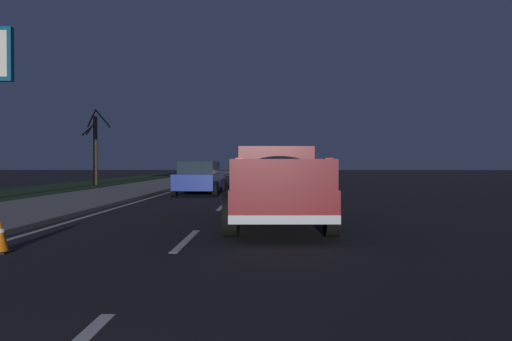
{
  "coord_description": "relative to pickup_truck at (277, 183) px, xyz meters",
  "views": [
    {
      "loc": [
        -0.51,
        -1.53,
        1.45
      ],
      "look_at": [
        9.11,
        -1.28,
        1.3
      ],
      "focal_mm": 30.88,
      "sensor_mm": 36.0,
      "label": 1
    }
  ],
  "objects": [
    {
      "name": "pickup_truck",
      "position": [
        0.0,
        0.0,
        0.0
      ],
      "size": [
        5.48,
        2.38,
        1.87
      ],
      "color": "maroon",
      "rests_on": "ground"
    },
    {
      "name": "bare_tree_far",
      "position": [
        19.09,
        11.93,
        1.58
      ],
      "size": [
        1.5,
        1.6,
        5.18
      ],
      "color": "#423323",
      "rests_on": "ground"
    },
    {
      "name": "sedan_blue",
      "position": [
        10.09,
        3.39,
        -0.2
      ],
      "size": [
        4.43,
        2.07,
        1.54
      ],
      "color": "navy",
      "rests_on": "ground"
    },
    {
      "name": "sedan_white",
      "position": [
        21.66,
        0.05,
        -0.2
      ],
      "size": [
        4.42,
        2.06,
        1.54
      ],
      "color": "silver",
      "rests_on": "ground"
    },
    {
      "name": "lane_markings",
      "position": [
        18.83,
        4.26,
        -0.98
      ],
      "size": [
        108.0,
        3.54,
        0.01
      ],
      "color": "silver",
      "rests_on": "ground"
    },
    {
      "name": "ground",
      "position": [
        16.97,
        1.75,
        -0.98
      ],
      "size": [
        144.0,
        144.0,
        0.0
      ],
      "primitive_type": "plane",
      "color": "black"
    },
    {
      "name": "sidewalk_shoulder",
      "position": [
        16.97,
        7.45,
        -0.92
      ],
      "size": [
        108.0,
        4.0,
        0.12
      ],
      "primitive_type": "cube",
      "color": "gray",
      "rests_on": "ground"
    },
    {
      "name": "grass_verge",
      "position": [
        16.97,
        12.45,
        -0.98
      ],
      "size": [
        108.0,
        6.0,
        0.01
      ],
      "primitive_type": "cube",
      "color": "#1E3819",
      "rests_on": "ground"
    }
  ]
}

